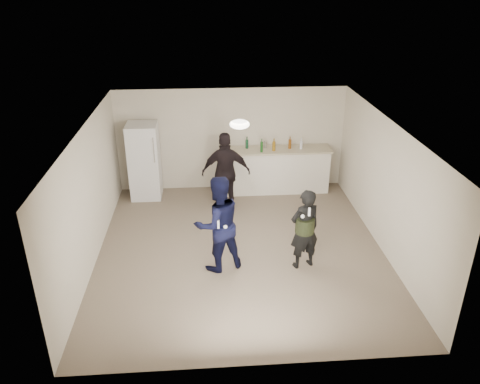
{
  "coord_description": "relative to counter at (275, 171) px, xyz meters",
  "views": [
    {
      "loc": [
        -0.61,
        -7.8,
        4.92
      ],
      "look_at": [
        0.0,
        0.2,
        1.15
      ],
      "focal_mm": 35.0,
      "sensor_mm": 36.0,
      "label": 1
    }
  ],
  "objects": [
    {
      "name": "remote_woman",
      "position": [
        0.06,
        -3.56,
        0.72
      ],
      "size": [
        0.04,
        0.04,
        0.15
      ],
      "primitive_type": "cube",
      "color": "white",
      "rests_on": "woman"
    },
    {
      "name": "nunchuk_man",
      "position": [
        -1.37,
        -3.49,
        0.45
      ],
      "size": [
        0.07,
        0.07,
        0.07
      ],
      "primitive_type": "sphere",
      "color": "white",
      "rests_on": "man"
    },
    {
      "name": "fridge",
      "position": [
        -3.11,
        -0.07,
        0.38
      ],
      "size": [
        0.7,
        0.7,
        1.8
      ],
      "primitive_type": "cube",
      "color": "white",
      "rests_on": "floor"
    },
    {
      "name": "spectator",
      "position": [
        -1.23,
        -0.94,
        0.39
      ],
      "size": [
        1.09,
        0.48,
        1.83
      ],
      "primitive_type": "imported",
      "rotation": [
        0.0,
        0.0,
        3.11
      ],
      "color": "black",
      "rests_on": "floor"
    },
    {
      "name": "man",
      "position": [
        -1.49,
        -3.24,
        0.38
      ],
      "size": [
        1.06,
        0.95,
        1.8
      ],
      "primitive_type": "imported",
      "rotation": [
        0.0,
        0.0,
        3.51
      ],
      "color": "#0E113C",
      "rests_on": "floor"
    },
    {
      "name": "ceiling",
      "position": [
        -1.04,
        -2.67,
        1.98
      ],
      "size": [
        6.0,
        6.0,
        0.0
      ],
      "primitive_type": "plane",
      "rotation": [
        3.14,
        0.0,
        0.0
      ],
      "color": "silver",
      "rests_on": "wall_back"
    },
    {
      "name": "fridge_handle",
      "position": [
        -2.83,
        -0.44,
        0.78
      ],
      "size": [
        0.02,
        0.02,
        0.6
      ],
      "primitive_type": "cylinder",
      "color": "white",
      "rests_on": "fridge"
    },
    {
      "name": "nunchuk_woman",
      "position": [
        -0.04,
        -3.53,
        0.62
      ],
      "size": [
        0.07,
        0.07,
        0.07
      ],
      "primitive_type": "sphere",
      "color": "silver",
      "rests_on": "woman"
    },
    {
      "name": "wall_front",
      "position": [
        -1.04,
        -5.67,
        0.72
      ],
      "size": [
        6.0,
        0.0,
        6.0
      ],
      "primitive_type": "plane",
      "rotation": [
        -1.57,
        0.0,
        0.0
      ],
      "color": "beige",
      "rests_on": "floor"
    },
    {
      "name": "counter",
      "position": [
        0.0,
        0.0,
        0.0
      ],
      "size": [
        2.6,
        0.56,
        1.05
      ],
      "primitive_type": "cube",
      "color": "white",
      "rests_on": "floor"
    },
    {
      "name": "woman",
      "position": [
        0.06,
        -3.31,
        0.24
      ],
      "size": [
        0.65,
        0.52,
        1.54
      ],
      "primitive_type": "imported",
      "rotation": [
        0.0,
        0.0,
        3.45
      ],
      "color": "black",
      "rests_on": "floor"
    },
    {
      "name": "remote_man",
      "position": [
        -1.49,
        -3.52,
        0.53
      ],
      "size": [
        0.04,
        0.04,
        0.15
      ],
      "primitive_type": "cube",
      "color": "white",
      "rests_on": "man"
    },
    {
      "name": "wall_back",
      "position": [
        -1.04,
        0.33,
        0.72
      ],
      "size": [
        6.0,
        0.0,
        6.0
      ],
      "primitive_type": "plane",
      "rotation": [
        1.57,
        0.0,
        0.0
      ],
      "color": "beige",
      "rests_on": "floor"
    },
    {
      "name": "wall_left",
      "position": [
        -3.79,
        -2.67,
        0.72
      ],
      "size": [
        0.0,
        6.0,
        6.0
      ],
      "primitive_type": "plane",
      "rotation": [
        1.57,
        0.0,
        1.57
      ],
      "color": "beige",
      "rests_on": "floor"
    },
    {
      "name": "ceiling_dome",
      "position": [
        -1.04,
        -2.37,
        1.93
      ],
      "size": [
        0.36,
        0.36,
        0.16
      ],
      "primitive_type": "ellipsoid",
      "color": "white",
      "rests_on": "ceiling"
    },
    {
      "name": "camo_shorts",
      "position": [
        0.06,
        -3.31,
        0.32
      ],
      "size": [
        0.34,
        0.34,
        0.28
      ],
      "primitive_type": "cylinder",
      "color": "#273417",
      "rests_on": "woman"
    },
    {
      "name": "bottle_cluster",
      "position": [
        -0.03,
        -0.03,
        0.67
      ],
      "size": [
        1.36,
        0.35,
        0.25
      ],
      "color": "white",
      "rests_on": "counter_top"
    },
    {
      "name": "wall_right",
      "position": [
        1.71,
        -2.67,
        0.72
      ],
      "size": [
        0.0,
        6.0,
        6.0
      ],
      "primitive_type": "plane",
      "rotation": [
        1.57,
        0.0,
        -1.57
      ],
      "color": "beige",
      "rests_on": "floor"
    },
    {
      "name": "counter_top",
      "position": [
        0.0,
        0.0,
        0.55
      ],
      "size": [
        2.68,
        0.64,
        0.04
      ],
      "primitive_type": "cube",
      "color": "#B9A78F",
      "rests_on": "counter"
    },
    {
      "name": "shaker",
      "position": [
        -0.23,
        0.11,
        0.65
      ],
      "size": [
        0.08,
        0.08,
        0.17
      ],
      "primitive_type": "cylinder",
      "color": "#AEAEB2",
      "rests_on": "counter_top"
    },
    {
      "name": "floor",
      "position": [
        -1.04,
        -2.67,
        -0.53
      ],
      "size": [
        6.0,
        6.0,
        0.0
      ],
      "primitive_type": "plane",
      "color": "#6B5B4C",
      "rests_on": "ground"
    }
  ]
}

